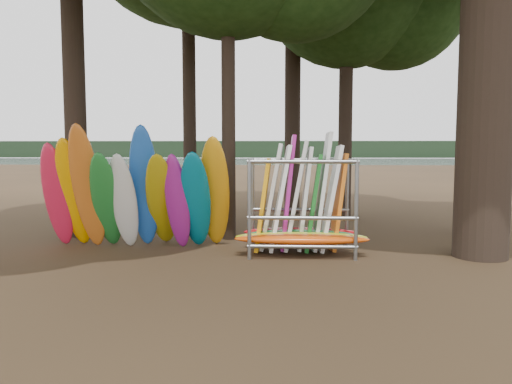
{
  "coord_description": "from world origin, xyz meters",
  "views": [
    {
      "loc": [
        -0.0,
        -11.01,
        2.53
      ],
      "look_at": [
        -0.55,
        1.5,
        1.4
      ],
      "focal_mm": 35.0,
      "sensor_mm": 36.0,
      "label": 1
    }
  ],
  "objects": [
    {
      "name": "ground",
      "position": [
        0.0,
        0.0,
        0.0
      ],
      "size": [
        120.0,
        120.0,
        0.0
      ],
      "primitive_type": "plane",
      "color": "#47331E",
      "rests_on": "ground"
    },
    {
      "name": "lake",
      "position": [
        0.0,
        60.0,
        0.0
      ],
      "size": [
        160.0,
        160.0,
        0.0
      ],
      "primitive_type": "plane",
      "color": "gray",
      "rests_on": "ground"
    },
    {
      "name": "far_shore",
      "position": [
        0.0,
        110.0,
        2.0
      ],
      "size": [
        160.0,
        4.0,
        4.0
      ],
      "primitive_type": "cube",
      "color": "black",
      "rests_on": "ground"
    },
    {
      "name": "kayak_row",
      "position": [
        -3.58,
        1.16,
        1.33
      ],
      "size": [
        4.78,
        2.01,
        3.22
      ],
      "color": "#E31C41",
      "rests_on": "ground"
    },
    {
      "name": "storage_rack",
      "position": [
        0.55,
        0.82,
        1.05
      ],
      "size": [
        3.12,
        1.5,
        2.91
      ],
      "color": "gray",
      "rests_on": "ground"
    }
  ]
}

